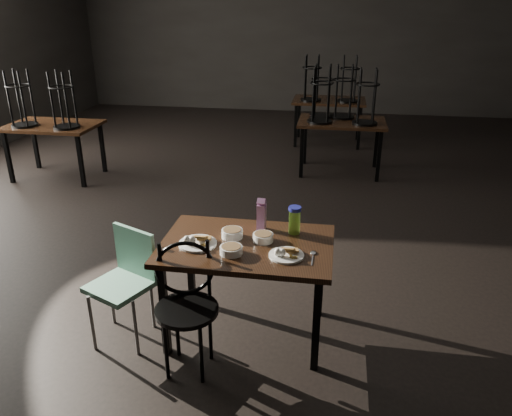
% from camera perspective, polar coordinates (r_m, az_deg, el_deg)
% --- Properties ---
extents(main_table, '(1.20, 0.80, 0.75)m').
position_cam_1_polar(main_table, '(3.53, -1.06, -5.18)').
color(main_table, black).
rests_on(main_table, ground).
extents(plate_left, '(0.27, 0.27, 0.09)m').
position_cam_1_polar(plate_left, '(3.48, -6.75, -3.84)').
color(plate_left, white).
rests_on(plate_left, main_table).
extents(plate_right, '(0.24, 0.24, 0.08)m').
position_cam_1_polar(plate_right, '(3.32, 3.45, -5.22)').
color(plate_right, white).
rests_on(plate_right, main_table).
extents(bowl_near, '(0.15, 0.15, 0.06)m').
position_cam_1_polar(bowl_near, '(3.56, -2.74, -2.89)').
color(bowl_near, white).
rests_on(bowl_near, main_table).
extents(bowl_far, '(0.14, 0.14, 0.06)m').
position_cam_1_polar(bowl_far, '(3.51, 0.81, -3.35)').
color(bowl_far, white).
rests_on(bowl_far, main_table).
extents(bowl_big, '(0.15, 0.15, 0.05)m').
position_cam_1_polar(bowl_big, '(3.35, -2.85, -4.79)').
color(bowl_big, white).
rests_on(bowl_big, main_table).
extents(juice_carton, '(0.07, 0.07, 0.24)m').
position_cam_1_polar(juice_carton, '(3.65, 0.63, -0.81)').
color(juice_carton, '#831777').
rests_on(juice_carton, main_table).
extents(water_bottle, '(0.10, 0.10, 0.20)m').
position_cam_1_polar(water_bottle, '(3.61, 4.43, -1.34)').
color(water_bottle, '#8DD43E').
rests_on(water_bottle, main_table).
extents(spoon, '(0.04, 0.20, 0.01)m').
position_cam_1_polar(spoon, '(3.36, 6.53, -5.22)').
color(spoon, silver).
rests_on(spoon, main_table).
extents(bentwood_chair, '(0.46, 0.45, 0.88)m').
position_cam_1_polar(bentwood_chair, '(3.35, -7.98, -10.06)').
color(bentwood_chair, black).
rests_on(bentwood_chair, ground).
extents(school_chair, '(0.51, 0.51, 0.83)m').
position_cam_1_polar(school_chair, '(3.71, -14.65, -7.47)').
color(school_chair, '#6BA78D').
rests_on(school_chair, ground).
extents(bg_table_left, '(1.20, 0.80, 1.48)m').
position_cam_1_polar(bg_table_left, '(7.33, -22.41, 8.78)').
color(bg_table_left, black).
rests_on(bg_table_left, ground).
extents(bg_table_right, '(1.20, 0.80, 1.48)m').
position_cam_1_polar(bg_table_right, '(7.13, 9.59, 10.23)').
color(bg_table_right, black).
rests_on(bg_table_right, ground).
extents(bg_table_far, '(1.20, 0.80, 1.48)m').
position_cam_1_polar(bg_table_far, '(8.60, 8.36, 12.14)').
color(bg_table_far, black).
rests_on(bg_table_far, ground).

